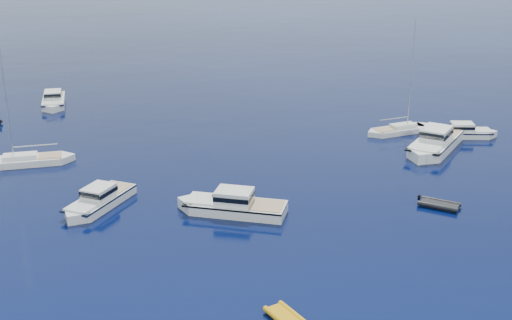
{
  "coord_description": "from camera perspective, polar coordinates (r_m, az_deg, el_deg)",
  "views": [
    {
      "loc": [
        -1.99,
        -31.89,
        22.83
      ],
      "look_at": [
        2.44,
        26.04,
        2.2
      ],
      "focal_mm": 46.74,
      "sensor_mm": 36.0,
      "label": 1
    }
  ],
  "objects": [
    {
      "name": "sailboat_mid_l",
      "position": [
        70.99,
        -19.14,
        -0.33
      ],
      "size": [
        10.61,
        4.4,
        15.14
      ],
      "primitive_type": null,
      "rotation": [
        0.0,
        0.0,
        1.74
      ],
      "color": "silver",
      "rests_on": "ground"
    },
    {
      "name": "motor_cruiser_centre",
      "position": [
        56.03,
        -2.07,
        -4.51
      ],
      "size": [
        10.47,
        5.92,
        2.63
      ],
      "primitive_type": null,
      "rotation": [
        0.0,
        0.0,
        1.27
      ],
      "color": "silver",
      "rests_on": "ground"
    },
    {
      "name": "sailboat_centre",
      "position": [
        79.05,
        12.23,
        2.31
      ],
      "size": [
        9.5,
        5.26,
        13.55
      ],
      "primitive_type": null,
      "rotation": [
        0.0,
        0.0,
        5.04
      ],
      "color": "silver",
      "rests_on": "ground"
    },
    {
      "name": "tender_grey_near",
      "position": [
        59.18,
        15.4,
        -3.89
      ],
      "size": [
        4.04,
        3.59,
        0.95
      ],
      "primitive_type": null,
      "rotation": [
        0.0,
        0.0,
        4.13
      ],
      "color": "black",
      "rests_on": "ground"
    },
    {
      "name": "motor_cruiser_far_r",
      "position": [
        79.33,
        17.27,
        1.92
      ],
      "size": [
        8.22,
        3.34,
        2.1
      ],
      "primitive_type": null,
      "rotation": [
        0.0,
        0.0,
        4.6
      ],
      "color": "silver",
      "rests_on": "ground"
    },
    {
      "name": "motor_cruiser_left",
      "position": [
        58.65,
        -13.31,
        -3.92
      ],
      "size": [
        6.36,
        9.11,
        2.32
      ],
      "primitive_type": null,
      "rotation": [
        0.0,
        0.0,
        2.68
      ],
      "color": "silver",
      "rests_on": "ground"
    },
    {
      "name": "motor_cruiser_horizon",
      "position": [
        93.21,
        -16.91,
        4.52
      ],
      "size": [
        4.36,
        9.67,
        2.45
      ],
      "primitive_type": null,
      "rotation": [
        0.0,
        0.0,
        3.31
      ],
      "color": "white",
      "rests_on": "ground"
    },
    {
      "name": "motor_cruiser_distant",
      "position": [
        73.81,
        14.98,
        0.85
      ],
      "size": [
        9.68,
        11.73,
        3.09
      ],
      "primitive_type": null,
      "rotation": [
        0.0,
        0.0,
        2.53
      ],
      "color": "white",
      "rests_on": "ground"
    }
  ]
}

